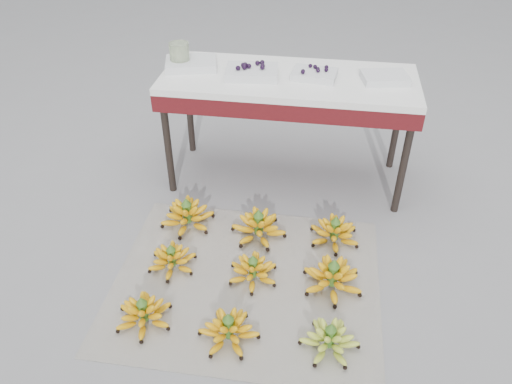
# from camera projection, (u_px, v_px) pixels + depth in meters

# --- Properties ---
(ground) EXTENTS (60.00, 60.00, 0.00)m
(ground) POSITION_uv_depth(u_px,v_px,m) (260.00, 294.00, 2.32)
(ground) COLOR slate
(ground) RESTS_ON ground
(newspaper_mat) EXTENTS (1.25, 1.05, 0.01)m
(newspaper_mat) POSITION_uv_depth(u_px,v_px,m) (247.00, 282.00, 2.38)
(newspaper_mat) COLOR silver
(newspaper_mat) RESTS_ON ground
(bunch_front_left) EXTENTS (0.33, 0.33, 0.15)m
(bunch_front_left) POSITION_uv_depth(u_px,v_px,m) (144.00, 313.00, 2.15)
(bunch_front_left) COLOR yellow
(bunch_front_left) RESTS_ON newspaper_mat
(bunch_front_center) EXTENTS (0.26, 0.26, 0.16)m
(bunch_front_center) POSITION_uv_depth(u_px,v_px,m) (229.00, 330.00, 2.08)
(bunch_front_center) COLOR yellow
(bunch_front_center) RESTS_ON newspaper_mat
(bunch_front_right) EXTENTS (0.31, 0.31, 0.15)m
(bunch_front_right) POSITION_uv_depth(u_px,v_px,m) (330.00, 339.00, 2.05)
(bunch_front_right) COLOR #72A12E
(bunch_front_right) RESTS_ON newspaper_mat
(bunch_mid_left) EXTENTS (0.31, 0.31, 0.15)m
(bunch_mid_left) POSITION_uv_depth(u_px,v_px,m) (172.00, 259.00, 2.43)
(bunch_mid_left) COLOR yellow
(bunch_mid_left) RESTS_ON newspaper_mat
(bunch_mid_center) EXTENTS (0.27, 0.27, 0.15)m
(bunch_mid_center) POSITION_uv_depth(u_px,v_px,m) (253.00, 270.00, 2.36)
(bunch_mid_center) COLOR yellow
(bunch_mid_center) RESTS_ON newspaper_mat
(bunch_mid_right) EXTENTS (0.38, 0.38, 0.17)m
(bunch_mid_right) POSITION_uv_depth(u_px,v_px,m) (333.00, 277.00, 2.32)
(bunch_mid_right) COLOR yellow
(bunch_mid_right) RESTS_ON newspaper_mat
(bunch_back_left) EXTENTS (0.37, 0.37, 0.18)m
(bunch_back_left) POSITION_uv_depth(u_px,v_px,m) (187.00, 215.00, 2.68)
(bunch_back_left) COLOR yellow
(bunch_back_left) RESTS_ON newspaper_mat
(bunch_back_center) EXTENTS (0.37, 0.37, 0.17)m
(bunch_back_center) POSITION_uv_depth(u_px,v_px,m) (259.00, 227.00, 2.61)
(bunch_back_center) COLOR yellow
(bunch_back_center) RESTS_ON newspaper_mat
(bunch_back_right) EXTENTS (0.34, 0.34, 0.16)m
(bunch_back_right) POSITION_uv_depth(u_px,v_px,m) (334.00, 232.00, 2.58)
(bunch_back_right) COLOR yellow
(bunch_back_right) RESTS_ON newspaper_mat
(vendor_table) EXTENTS (1.39, 0.55, 0.67)m
(vendor_table) POSITION_uv_depth(u_px,v_px,m) (289.00, 89.00, 2.74)
(vendor_table) COLOR black
(vendor_table) RESTS_ON ground
(tray_far_left) EXTENTS (0.32, 0.26, 0.04)m
(tray_far_left) POSITION_uv_depth(u_px,v_px,m) (191.00, 64.00, 2.78)
(tray_far_left) COLOR silver
(tray_far_left) RESTS_ON vendor_table
(tray_left) EXTENTS (0.30, 0.23, 0.07)m
(tray_left) POSITION_uv_depth(u_px,v_px,m) (252.00, 72.00, 2.68)
(tray_left) COLOR silver
(tray_left) RESTS_ON vendor_table
(tray_right) EXTENTS (0.25, 0.19, 0.06)m
(tray_right) POSITION_uv_depth(u_px,v_px,m) (314.00, 74.00, 2.67)
(tray_right) COLOR silver
(tray_right) RESTS_ON vendor_table
(tray_far_right) EXTENTS (0.27, 0.22, 0.04)m
(tray_far_right) POSITION_uv_depth(u_px,v_px,m) (385.00, 78.00, 2.63)
(tray_far_right) COLOR silver
(tray_far_right) RESTS_ON vendor_table
(glass_jar) EXTENTS (0.12, 0.12, 0.14)m
(glass_jar) POSITION_uv_depth(u_px,v_px,m) (180.00, 55.00, 2.75)
(glass_jar) COLOR beige
(glass_jar) RESTS_ON vendor_table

